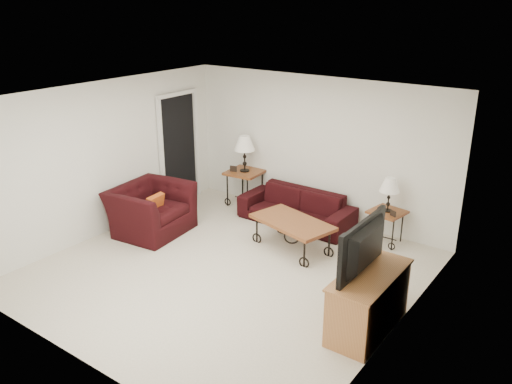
% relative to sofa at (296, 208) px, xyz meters
% --- Properties ---
extents(ground, '(5.00, 5.00, 0.00)m').
position_rel_sofa_xyz_m(ground, '(0.10, -2.02, -0.29)').
color(ground, beige).
rests_on(ground, ground).
extents(wall_back, '(5.00, 0.02, 2.50)m').
position_rel_sofa_xyz_m(wall_back, '(0.10, 0.48, 0.96)').
color(wall_back, white).
rests_on(wall_back, ground).
extents(wall_front, '(5.00, 0.02, 2.50)m').
position_rel_sofa_xyz_m(wall_front, '(0.10, -4.52, 0.96)').
color(wall_front, white).
rests_on(wall_front, ground).
extents(wall_left, '(0.02, 5.00, 2.50)m').
position_rel_sofa_xyz_m(wall_left, '(-2.40, -2.02, 0.96)').
color(wall_left, white).
rests_on(wall_left, ground).
extents(wall_right, '(0.02, 5.00, 2.50)m').
position_rel_sofa_xyz_m(wall_right, '(2.60, -2.02, 0.96)').
color(wall_right, white).
rests_on(wall_right, ground).
extents(ceiling, '(5.00, 5.00, 0.00)m').
position_rel_sofa_xyz_m(ceiling, '(0.10, -2.02, 2.21)').
color(ceiling, white).
rests_on(ceiling, wall_back).
extents(doorway, '(0.08, 0.94, 2.04)m').
position_rel_sofa_xyz_m(doorway, '(-2.37, -0.37, 0.73)').
color(doorway, black).
rests_on(doorway, ground).
extents(sofa, '(2.00, 0.78, 0.58)m').
position_rel_sofa_xyz_m(sofa, '(0.00, 0.00, 0.00)').
color(sofa, black).
rests_on(sofa, ground).
extents(side_table_left, '(0.67, 0.67, 0.67)m').
position_rel_sofa_xyz_m(side_table_left, '(-1.25, 0.18, 0.04)').
color(side_table_left, brown).
rests_on(side_table_left, ground).
extents(side_table_right, '(0.58, 0.58, 0.55)m').
position_rel_sofa_xyz_m(side_table_right, '(1.57, 0.18, -0.02)').
color(side_table_right, brown).
rests_on(side_table_right, ground).
extents(lamp_left, '(0.41, 0.41, 0.67)m').
position_rel_sofa_xyz_m(lamp_left, '(-1.25, 0.18, 0.72)').
color(lamp_left, black).
rests_on(lamp_left, side_table_left).
extents(lamp_right, '(0.36, 0.36, 0.55)m').
position_rel_sofa_xyz_m(lamp_right, '(1.57, 0.18, 0.53)').
color(lamp_right, black).
rests_on(lamp_right, side_table_right).
extents(photo_frame_left, '(0.13, 0.05, 0.11)m').
position_rel_sofa_xyz_m(photo_frame_left, '(-1.40, 0.03, 0.44)').
color(photo_frame_left, black).
rests_on(photo_frame_left, side_table_left).
extents(photo_frame_right, '(0.11, 0.05, 0.09)m').
position_rel_sofa_xyz_m(photo_frame_right, '(1.72, 0.03, 0.30)').
color(photo_frame_right, black).
rests_on(photo_frame_right, side_table_right).
extents(coffee_table, '(1.41, 0.99, 0.48)m').
position_rel_sofa_xyz_m(coffee_table, '(0.47, -0.89, -0.05)').
color(coffee_table, brown).
rests_on(coffee_table, ground).
extents(armchair, '(1.20, 1.33, 0.80)m').
position_rel_sofa_xyz_m(armchair, '(-1.78, -1.71, 0.11)').
color(armchair, black).
rests_on(armchair, ground).
extents(throw_pillow, '(0.13, 0.37, 0.36)m').
position_rel_sofa_xyz_m(throw_pillow, '(-1.63, -1.76, 0.23)').
color(throw_pillow, '#BF3918').
rests_on(throw_pillow, armchair).
extents(tv_stand, '(0.51, 1.23, 0.74)m').
position_rel_sofa_xyz_m(tv_stand, '(2.33, -2.16, 0.08)').
color(tv_stand, '#B67C43').
rests_on(tv_stand, ground).
extents(television, '(0.15, 1.11, 0.64)m').
position_rel_sofa_xyz_m(television, '(2.31, -2.16, 0.77)').
color(television, black).
rests_on(television, tv_stand).
extents(backpack, '(0.37, 0.33, 0.40)m').
position_rel_sofa_xyz_m(backpack, '(1.48, -0.10, -0.09)').
color(backpack, black).
rests_on(backpack, ground).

